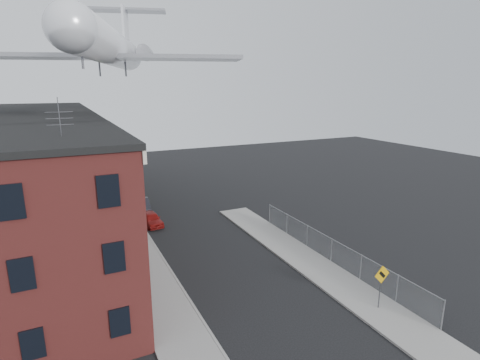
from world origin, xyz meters
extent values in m
plane|color=black|center=(0.00, 0.00, 0.00)|extent=(120.00, 120.00, 0.00)
cube|color=gray|center=(-5.50, 24.00, 0.06)|extent=(3.00, 62.00, 0.12)
cube|color=gray|center=(5.50, 6.00, 0.06)|extent=(3.00, 26.00, 0.12)
cube|color=gray|center=(-4.05, 24.00, 0.07)|extent=(0.15, 62.00, 0.14)
cube|color=gray|center=(4.05, 6.00, 0.07)|extent=(0.15, 26.00, 0.14)
cube|color=#351311|center=(-12.00, 7.00, 5.00)|extent=(10.00, 12.00, 10.00)
cube|color=black|center=(-12.00, 7.00, 10.15)|extent=(10.30, 12.30, 0.30)
cube|color=beige|center=(-6.92, 7.00, 9.70)|extent=(0.16, 12.20, 0.60)
cylinder|color=#515156|center=(-10.00, 5.00, 11.15)|extent=(0.04, 0.04, 2.00)
cube|color=#626260|center=(-12.00, 16.50, 5.00)|extent=(10.00, 7.00, 10.00)
cube|color=black|center=(-12.00, 16.50, 10.15)|extent=(10.25, 7.00, 0.30)
cube|color=gray|center=(-6.10, 16.50, 0.55)|extent=(1.80, 6.40, 0.25)
cube|color=beige|center=(-6.10, 16.50, 2.75)|extent=(1.90, 6.50, 0.15)
cube|color=#72655A|center=(-12.00, 23.50, 5.00)|extent=(10.00, 7.00, 10.00)
cube|color=black|center=(-12.00, 23.50, 10.15)|extent=(10.25, 7.00, 0.30)
cube|color=gray|center=(-6.10, 23.50, 0.55)|extent=(1.80, 6.40, 0.25)
cube|color=beige|center=(-6.10, 23.50, 2.75)|extent=(1.90, 6.50, 0.15)
cube|color=#626260|center=(-12.00, 30.50, 5.00)|extent=(10.00, 7.00, 10.00)
cube|color=black|center=(-12.00, 30.50, 10.15)|extent=(10.25, 7.00, 0.30)
cube|color=gray|center=(-6.10, 30.50, 0.55)|extent=(1.80, 6.40, 0.25)
cube|color=beige|center=(-6.10, 30.50, 2.75)|extent=(1.90, 6.50, 0.15)
cube|color=#72655A|center=(-12.00, 37.50, 5.00)|extent=(10.00, 7.00, 10.00)
cube|color=black|center=(-12.00, 37.50, 10.15)|extent=(10.25, 7.00, 0.30)
cube|color=gray|center=(-6.10, 37.50, 0.55)|extent=(1.80, 6.40, 0.25)
cube|color=beige|center=(-6.10, 37.50, 2.75)|extent=(1.90, 6.50, 0.15)
cube|color=#626260|center=(-12.00, 44.50, 5.00)|extent=(10.00, 7.00, 10.00)
cube|color=black|center=(-12.00, 44.50, 10.15)|extent=(10.25, 7.00, 0.30)
cube|color=gray|center=(-6.10, 44.50, 0.55)|extent=(1.80, 6.40, 0.25)
cube|color=beige|center=(-6.10, 44.50, 2.75)|extent=(1.90, 6.50, 0.15)
cylinder|color=gray|center=(7.00, -4.00, 0.95)|extent=(0.06, 0.06, 1.90)
cylinder|color=gray|center=(7.00, -1.00, 0.95)|extent=(0.06, 0.06, 1.90)
cylinder|color=gray|center=(7.00, 2.00, 0.95)|extent=(0.06, 0.06, 1.90)
cylinder|color=gray|center=(7.00, 5.00, 0.95)|extent=(0.06, 0.06, 1.90)
cylinder|color=gray|center=(7.00, 8.00, 0.95)|extent=(0.06, 0.06, 1.90)
cylinder|color=gray|center=(7.00, 11.00, 0.95)|extent=(0.06, 0.06, 1.90)
cylinder|color=gray|center=(7.00, 14.00, 0.95)|extent=(0.06, 0.06, 1.90)
cube|color=gray|center=(7.00, 5.00, 1.85)|extent=(0.04, 18.00, 0.04)
cube|color=gray|center=(7.00, 5.00, 0.95)|extent=(0.02, 18.00, 1.80)
cylinder|color=#515156|center=(5.60, -1.00, 1.30)|extent=(0.07, 0.07, 2.60)
cube|color=#EAA70C|center=(5.60, -1.04, 2.25)|extent=(1.10, 0.03, 1.10)
cube|color=black|center=(5.60, -1.06, 2.25)|extent=(0.52, 0.02, 0.52)
cylinder|color=black|center=(-5.60, 18.00, 4.50)|extent=(0.26, 0.26, 9.00)
cube|color=black|center=(-5.60, 18.00, 8.30)|extent=(1.80, 0.12, 0.12)
cylinder|color=black|center=(-6.30, 18.00, 8.50)|extent=(0.08, 0.08, 0.25)
cylinder|color=black|center=(-4.90, 18.00, 8.50)|extent=(0.08, 0.08, 0.25)
cylinder|color=black|center=(-5.40, 28.00, 1.20)|extent=(0.24, 0.24, 2.40)
sphere|color=#153B10|center=(-5.40, 28.00, 3.60)|extent=(3.20, 3.20, 3.20)
sphere|color=#153B10|center=(-4.90, 27.70, 3.04)|extent=(2.24, 2.24, 2.24)
imported|color=maroon|center=(-3.19, 18.45, 0.63)|extent=(1.84, 3.83, 1.26)
imported|color=black|center=(-3.11, 22.95, 0.65)|extent=(1.64, 4.03, 1.30)
imported|color=gray|center=(-3.60, 34.98, 0.65)|extent=(2.33, 4.66, 1.30)
cylinder|color=white|center=(-5.06, 23.59, 16.23)|extent=(10.46, 24.12, 3.24)
sphere|color=white|center=(-8.75, 12.03, 16.23)|extent=(3.24, 3.24, 3.24)
cone|color=white|center=(-1.37, 35.16, 16.23)|extent=(4.01, 3.88, 3.24)
cube|color=#939399|center=(-5.52, 22.15, 15.22)|extent=(24.43, 11.43, 0.35)
cylinder|color=#939399|center=(-4.76, 32.53, 16.44)|extent=(2.77, 4.35, 1.62)
cylinder|color=#939399|center=(-0.13, 31.05, 16.44)|extent=(2.77, 4.35, 1.62)
cube|color=white|center=(-1.52, 34.68, 19.07)|extent=(1.41, 3.74, 5.67)
cube|color=#939399|center=(-1.21, 35.64, 21.70)|extent=(9.96, 5.43, 0.25)
cylinder|color=#515156|center=(-8.13, 13.95, 14.41)|extent=(0.16, 0.16, 1.21)
camera|label=1|loc=(-10.08, -14.91, 12.61)|focal=28.00mm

